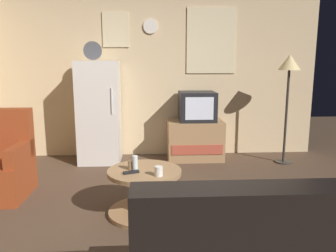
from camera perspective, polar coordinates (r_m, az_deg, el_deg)
name	(u,v)px	position (r m, az deg, el deg)	size (l,w,h in m)	color
ground_plane	(156,222)	(3.27, -2.04, -16.07)	(12.00, 12.00, 0.00)	#4C3828
wall_with_art	(153,70)	(5.37, -2.59, 9.45)	(5.20, 0.12, 2.70)	#D1B284
fridge	(99,112)	(5.10, -11.57, 2.38)	(0.60, 0.62, 1.77)	silver
tv_stand	(195,140)	(5.20, 4.61, -2.36)	(0.84, 0.53, 0.60)	#9E754C
crt_tv	(197,106)	(5.11, 4.96, 3.35)	(0.54, 0.51, 0.44)	black
standing_lamp	(289,71)	(5.14, 19.89, 8.80)	(0.32, 0.32, 1.59)	#332D28
coffee_table	(145,192)	(3.36, -3.97, -11.14)	(0.72, 0.72, 0.45)	#9E754C
wine_glass	(135,163)	(3.24, -5.63, -6.33)	(0.05, 0.05, 0.15)	silver
mug_ceramic_white	(159,171)	(3.09, -1.61, -7.68)	(0.08, 0.08, 0.09)	silver
mug_ceramic_tan	(132,165)	(3.29, -6.17, -6.63)	(0.08, 0.08, 0.09)	tan
remote_control	(131,172)	(3.19, -6.28, -7.80)	(0.15, 0.04, 0.02)	black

